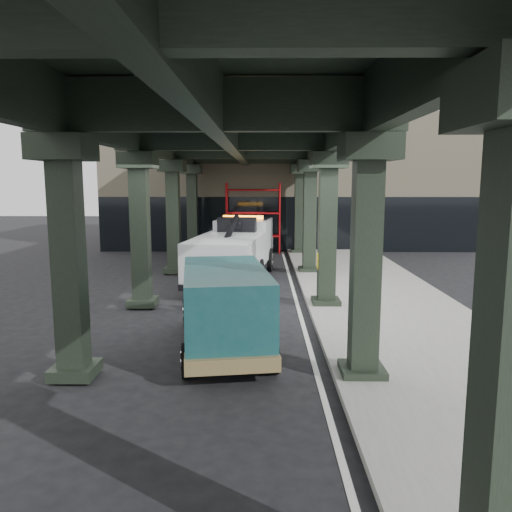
{
  "coord_description": "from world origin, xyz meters",
  "views": [
    {
      "loc": [
        0.52,
        -13.92,
        4.1
      ],
      "look_at": [
        0.32,
        2.04,
        1.7
      ],
      "focal_mm": 35.0,
      "sensor_mm": 36.0,
      "label": 1
    }
  ],
  "objects": [
    {
      "name": "scaffolding",
      "position": [
        0.0,
        14.64,
        2.11
      ],
      "size": [
        3.08,
        0.88,
        4.0
      ],
      "color": "red",
      "rests_on": "ground"
    },
    {
      "name": "ground",
      "position": [
        0.0,
        0.0,
        0.0
      ],
      "size": [
        90.0,
        90.0,
        0.0
      ],
      "primitive_type": "plane",
      "color": "black",
      "rests_on": "ground"
    },
    {
      "name": "lane_stripe",
      "position": [
        1.7,
        2.0,
        0.01
      ],
      "size": [
        0.12,
        38.0,
        0.01
      ],
      "primitive_type": "cube",
      "color": "silver",
      "rests_on": "ground"
    },
    {
      "name": "tow_truck",
      "position": [
        -0.58,
        6.45,
        1.33
      ],
      "size": [
        3.36,
        8.52,
        2.72
      ],
      "rotation": [
        0.0,
        0.0,
        -0.14
      ],
      "color": "black",
      "rests_on": "ground"
    },
    {
      "name": "towed_van",
      "position": [
        -0.39,
        -2.19,
        1.12
      ],
      "size": [
        2.67,
        5.34,
        2.08
      ],
      "rotation": [
        0.0,
        0.0,
        0.14
      ],
      "color": "#134347",
      "rests_on": "ground"
    },
    {
      "name": "sidewalk",
      "position": [
        4.5,
        2.0,
        0.07
      ],
      "size": [
        5.0,
        40.0,
        0.15
      ],
      "primitive_type": "cube",
      "color": "gray",
      "rests_on": "ground"
    },
    {
      "name": "building",
      "position": [
        2.0,
        20.0,
        4.0
      ],
      "size": [
        22.0,
        10.0,
        8.0
      ],
      "primitive_type": "cube",
      "color": "#C6B793",
      "rests_on": "ground"
    },
    {
      "name": "viaduct",
      "position": [
        -0.4,
        2.0,
        5.46
      ],
      "size": [
        7.4,
        32.0,
        6.4
      ],
      "color": "black",
      "rests_on": "ground"
    }
  ]
}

